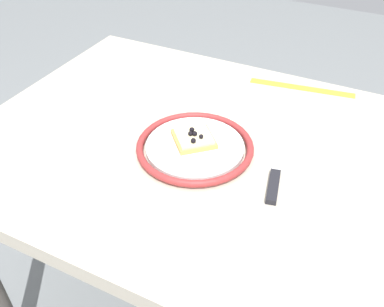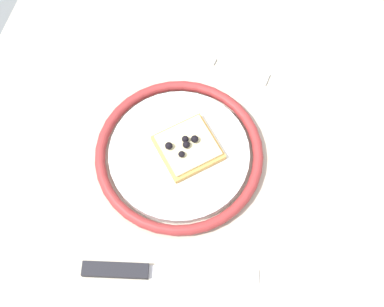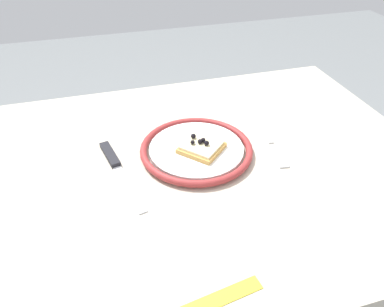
# 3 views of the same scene
# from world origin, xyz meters

# --- Properties ---
(dining_table) EXTENTS (1.13, 0.77, 0.71)m
(dining_table) POSITION_xyz_m (0.00, 0.00, 0.63)
(dining_table) COLOR #BCB29E
(dining_table) RESTS_ON ground_plane
(plate) EXTENTS (0.25, 0.25, 0.02)m
(plate) POSITION_xyz_m (-0.05, -0.03, 0.72)
(plate) COLOR white
(plate) RESTS_ON dining_table
(pizza_slice_near) EXTENTS (0.12, 0.12, 0.03)m
(pizza_slice_near) POSITION_xyz_m (-0.06, -0.02, 0.73)
(pizza_slice_near) COLOR tan
(pizza_slice_near) RESTS_ON plate
(knife) EXTENTS (0.07, 0.24, 0.01)m
(knife) POSITION_xyz_m (0.13, -0.04, 0.71)
(knife) COLOR silver
(knife) RESTS_ON dining_table
(fork) EXTENTS (0.04, 0.20, 0.00)m
(fork) POSITION_xyz_m (-0.23, -0.03, 0.71)
(fork) COLOR silver
(fork) RESTS_ON dining_table
(measuring_tape) EXTENTS (0.27, 0.06, 0.00)m
(measuring_tape) POSITION_xyz_m (0.08, 0.33, 0.71)
(measuring_tape) COLOR yellow
(measuring_tape) RESTS_ON dining_table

